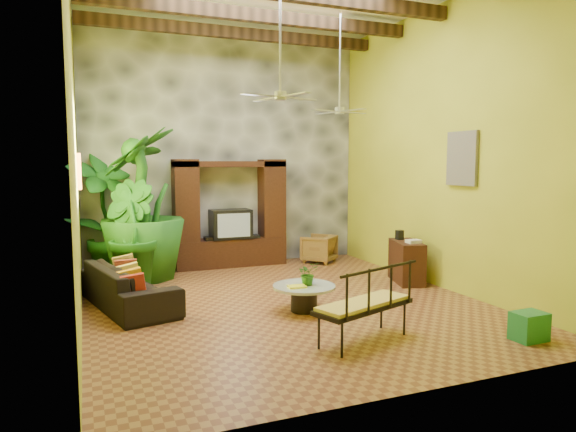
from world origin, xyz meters
name	(u,v)px	position (x,y,z in m)	size (l,w,h in m)	color
ground	(283,302)	(0.00, 0.00, 0.00)	(7.00, 7.00, 0.00)	brown
back_wall	(225,150)	(0.00, 3.50, 2.50)	(6.00, 0.02, 5.00)	#9DA124
left_wall	(74,143)	(-3.00, 0.00, 2.50)	(0.02, 7.00, 5.00)	#9DA124
right_wall	(441,147)	(3.00, 0.00, 2.50)	(0.02, 7.00, 5.00)	#9DA124
stone_accent_wall	(226,150)	(0.00, 3.44, 2.50)	(5.98, 0.10, 4.98)	#3F4248
entertainment_center	(230,222)	(0.00, 3.14, 0.97)	(2.40, 0.55, 2.30)	black
ceiling_fan_front	(280,82)	(-0.20, -0.40, 3.40)	(1.28, 1.28, 1.86)	#B6B5BA
ceiling_fan_back	(340,100)	(1.60, 1.20, 3.40)	(1.28, 1.28, 1.86)	#B6B5BA
wall_art_mask	(79,171)	(-2.96, 1.00, 2.10)	(0.06, 0.32, 0.55)	gold
wall_art_painting	(462,159)	(2.96, -0.60, 2.30)	(0.06, 0.70, 0.90)	teal
sofa	(129,286)	(-2.32, 0.65, 0.33)	(2.26, 0.88, 0.66)	black
wicker_armchair	(319,249)	(1.95, 2.81, 0.31)	(0.66, 0.68, 0.62)	olive
tall_plant_a	(104,212)	(-2.55, 3.15, 1.26)	(1.32, 0.90, 2.51)	#17571B
tall_plant_b	(130,233)	(-2.17, 2.05, 0.97)	(1.06, 0.86, 1.94)	#1A5D18
tall_plant_c	(142,204)	(-1.88, 2.57, 1.44)	(1.62, 1.62, 2.88)	#1E5A17
coffee_table	(304,294)	(0.12, -0.57, 0.26)	(0.95, 0.95, 0.40)	black
centerpiece_plant	(308,273)	(0.18, -0.56, 0.57)	(0.31, 0.27, 0.35)	#265E18
yellow_tray	(297,287)	(-0.04, -0.66, 0.41)	(0.26, 0.19, 0.03)	yellow
iron_bench	(367,301)	(0.28, -2.13, 0.54)	(1.48, 0.97, 0.57)	black
side_console	(407,262)	(2.65, 0.45, 0.39)	(0.43, 0.97, 0.77)	#372411
green_bin	(529,326)	(2.24, -2.79, 0.18)	(0.41, 0.31, 0.36)	#1E7338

